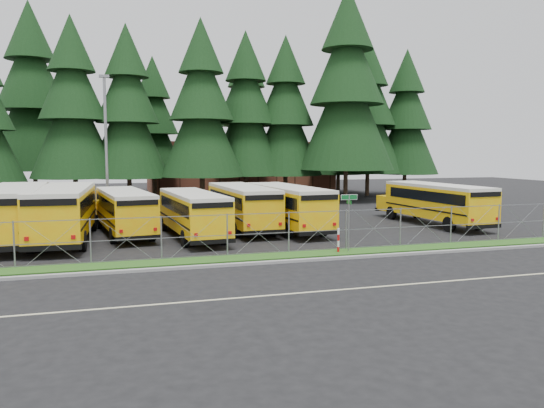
% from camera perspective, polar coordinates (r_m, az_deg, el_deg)
% --- Properties ---
extents(ground, '(120.00, 120.00, 0.00)m').
position_cam_1_polar(ground, '(26.81, 3.18, -4.77)').
color(ground, black).
rests_on(ground, ground).
extents(curb, '(50.00, 0.25, 0.12)m').
position_cam_1_polar(curb, '(23.95, 5.69, -5.90)').
color(curb, gray).
rests_on(curb, ground).
extents(grass_verge, '(50.00, 1.40, 0.06)m').
position_cam_1_polar(grass_verge, '(25.23, 4.48, -5.37)').
color(grass_verge, '#244C15').
rests_on(grass_verge, ground).
extents(road_lane_line, '(50.00, 0.12, 0.01)m').
position_cam_1_polar(road_lane_line, '(19.63, 11.15, -8.73)').
color(road_lane_line, beige).
rests_on(road_lane_line, ground).
extents(chainlink_fence, '(44.00, 0.10, 2.00)m').
position_cam_1_polar(chainlink_fence, '(25.71, 3.94, -2.96)').
color(chainlink_fence, gray).
rests_on(chainlink_fence, ground).
extents(brick_building, '(22.00, 10.00, 6.00)m').
position_cam_1_polar(brick_building, '(66.53, -3.57, 4.06)').
color(brick_building, brown).
rests_on(brick_building, ground).
extents(bus_0, '(3.17, 11.58, 3.01)m').
position_cam_1_polar(bus_0, '(31.29, -25.70, -1.04)').
color(bus_0, '#FDA907').
rests_on(bus_0, ground).
extents(bus_1, '(3.08, 11.44, 2.98)m').
position_cam_1_polar(bus_1, '(30.66, -21.40, -1.02)').
color(bus_1, '#FDA907').
rests_on(bus_1, ground).
extents(bus_2, '(3.68, 10.17, 2.61)m').
position_cam_1_polar(bus_2, '(32.05, -15.65, -0.90)').
color(bus_2, '#FDA907').
rests_on(bus_2, ground).
extents(bus_3, '(3.19, 10.05, 2.59)m').
position_cam_1_polar(bus_3, '(30.16, -8.63, -1.17)').
color(bus_3, '#FDA907').
rests_on(bus_3, ground).
extents(bus_4, '(2.86, 10.53, 2.74)m').
position_cam_1_polar(bus_4, '(33.01, -3.36, -0.40)').
color(bus_4, '#FDA907').
rests_on(bus_4, ground).
extents(bus_5, '(3.33, 10.67, 2.75)m').
position_cam_1_polar(bus_5, '(32.74, 1.38, -0.43)').
color(bus_5, '#FDA907').
rests_on(bus_5, ground).
extents(bus_east, '(3.02, 10.50, 2.72)m').
position_cam_1_polar(bus_east, '(36.72, 17.00, -0.04)').
color(bus_east, '#FDA907').
rests_on(bus_east, ground).
extents(street_sign, '(0.84, 0.55, 2.81)m').
position_cam_1_polar(street_sign, '(25.63, 8.28, -0.70)').
color(street_sign, gray).
rests_on(street_sign, ground).
extents(striped_bollard, '(0.11, 0.11, 1.20)m').
position_cam_1_polar(striped_bollard, '(25.62, 7.15, -3.93)').
color(striped_bollard, '#B20C0C').
rests_on(striped_bollard, ground).
extents(light_standard, '(0.70, 0.35, 10.14)m').
position_cam_1_polar(light_standard, '(39.15, -17.42, 6.36)').
color(light_standard, gray).
rests_on(light_standard, ground).
extents(conifer_2, '(7.65, 7.65, 16.91)m').
position_cam_1_polar(conifer_2, '(51.09, -20.62, 9.36)').
color(conifer_2, black).
rests_on(conifer_2, ground).
extents(conifer_3, '(7.47, 7.47, 16.51)m').
position_cam_1_polar(conifer_3, '(51.25, -15.27, 9.28)').
color(conifer_3, black).
rests_on(conifer_3, ground).
extents(conifer_4, '(7.74, 7.74, 17.12)m').
position_cam_1_polar(conifer_4, '(50.31, -7.58, 9.85)').
color(conifer_4, black).
rests_on(conifer_4, ground).
extents(conifer_5, '(7.58, 7.58, 16.77)m').
position_cam_1_polar(conifer_5, '(53.70, -2.82, 9.44)').
color(conifer_5, black).
rests_on(conifer_5, ground).
extents(conifer_6, '(7.48, 7.48, 16.55)m').
position_cam_1_polar(conifer_6, '(54.68, 1.47, 9.26)').
color(conifer_6, black).
rests_on(conifer_6, ground).
extents(conifer_7, '(9.44, 9.44, 20.87)m').
position_cam_1_polar(conifer_7, '(53.47, 8.04, 11.61)').
color(conifer_7, black).
rests_on(conifer_7, ground).
extents(conifer_8, '(7.67, 7.67, 16.96)m').
position_cam_1_polar(conifer_8, '(59.41, 10.32, 9.08)').
color(conifer_8, black).
rests_on(conifer_8, ground).
extents(conifer_9, '(7.27, 7.27, 16.08)m').
position_cam_1_polar(conifer_9, '(61.26, 14.20, 8.48)').
color(conifer_9, black).
rests_on(conifer_9, ground).
extents(conifer_10, '(9.03, 9.03, 19.96)m').
position_cam_1_polar(conifer_10, '(59.84, -24.42, 10.09)').
color(conifer_10, black).
rests_on(conifer_10, ground).
extents(conifer_11, '(6.69, 6.69, 14.79)m').
position_cam_1_polar(conifer_11, '(57.62, -12.62, 8.06)').
color(conifer_11, black).
rests_on(conifer_11, ground).
extents(conifer_12, '(7.62, 7.62, 16.86)m').
position_cam_1_polar(conifer_12, '(59.13, -2.77, 9.13)').
color(conifer_12, black).
rests_on(conifer_12, ground).
extents(conifer_13, '(6.70, 6.70, 14.82)m').
position_cam_1_polar(conifer_13, '(63.67, 7.19, 7.93)').
color(conifer_13, black).
rests_on(conifer_13, ground).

